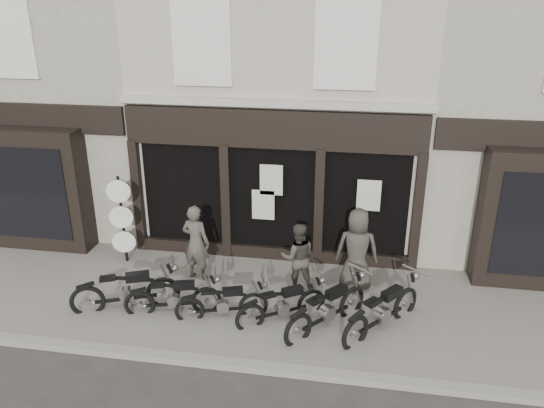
% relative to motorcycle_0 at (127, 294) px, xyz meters
% --- Properties ---
extents(ground_plane, '(90.00, 90.00, 0.00)m').
position_rel_motorcycle_0_xyz_m(ground_plane, '(2.67, -0.18, -0.44)').
color(ground_plane, '#2D2B28').
rests_on(ground_plane, ground).
extents(pavement, '(30.00, 4.20, 0.12)m').
position_rel_motorcycle_0_xyz_m(pavement, '(2.67, 0.72, -0.38)').
color(pavement, '#69655D').
rests_on(pavement, ground_plane).
extents(kerb, '(30.00, 0.25, 0.13)m').
position_rel_motorcycle_0_xyz_m(kerb, '(2.67, -1.43, -0.37)').
color(kerb, gray).
rests_on(kerb, ground_plane).
extents(central_building, '(7.30, 6.22, 8.34)m').
position_rel_motorcycle_0_xyz_m(central_building, '(2.67, 5.77, 3.64)').
color(central_building, '#B7AF9C').
rests_on(central_building, ground).
extents(neighbour_left, '(5.60, 6.73, 8.34)m').
position_rel_motorcycle_0_xyz_m(neighbour_left, '(-3.68, 5.72, 3.60)').
color(neighbour_left, '#A19C88').
rests_on(neighbour_left, ground).
extents(neighbour_right, '(5.60, 6.73, 8.34)m').
position_rel_motorcycle_0_xyz_m(neighbour_right, '(9.02, 5.72, 3.60)').
color(neighbour_right, '#A19C88').
rests_on(neighbour_right, ground).
extents(motorcycle_0, '(2.15, 1.19, 1.10)m').
position_rel_motorcycle_0_xyz_m(motorcycle_0, '(0.00, 0.00, 0.00)').
color(motorcycle_0, black).
rests_on(motorcycle_0, ground).
extents(motorcycle_1, '(1.98, 0.84, 0.97)m').
position_rel_motorcycle_0_xyz_m(motorcycle_1, '(1.04, 0.01, -0.05)').
color(motorcycle_1, black).
rests_on(motorcycle_1, ground).
extents(motorcycle_2, '(1.87, 0.86, 0.93)m').
position_rel_motorcycle_0_xyz_m(motorcycle_2, '(2.10, -0.01, -0.07)').
color(motorcycle_2, black).
rests_on(motorcycle_2, ground).
extents(motorcycle_3, '(1.79, 1.32, 0.97)m').
position_rel_motorcycle_0_xyz_m(motorcycle_3, '(3.33, 0.10, -0.05)').
color(motorcycle_3, black).
rests_on(motorcycle_3, ground).
extents(motorcycle_4, '(1.65, 1.87, 1.08)m').
position_rel_motorcycle_0_xyz_m(motorcycle_4, '(4.25, 0.01, -0.01)').
color(motorcycle_4, black).
rests_on(motorcycle_4, ground).
extents(motorcycle_5, '(1.68, 1.92, 1.10)m').
position_rel_motorcycle_0_xyz_m(motorcycle_5, '(5.34, 0.11, 0.00)').
color(motorcycle_5, black).
rests_on(motorcycle_5, ground).
extents(man_left, '(0.74, 0.56, 1.83)m').
position_rel_motorcycle_0_xyz_m(man_left, '(1.11, 1.45, 0.60)').
color(man_left, '#443F38').
rests_on(man_left, pavement).
extents(man_centre, '(0.89, 0.76, 1.60)m').
position_rel_motorcycle_0_xyz_m(man_centre, '(3.48, 1.34, 0.49)').
color(man_centre, '#3B362F').
rests_on(man_centre, pavement).
extents(man_right, '(0.94, 0.61, 1.93)m').
position_rel_motorcycle_0_xyz_m(man_right, '(4.77, 1.57, 0.65)').
color(man_right, '#38342E').
rests_on(man_right, pavement).
extents(advert_sign_post, '(0.56, 0.37, 2.36)m').
position_rel_motorcycle_0_xyz_m(advert_sign_post, '(-0.90, 1.95, 0.71)').
color(advert_sign_post, black).
rests_on(advert_sign_post, ground).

